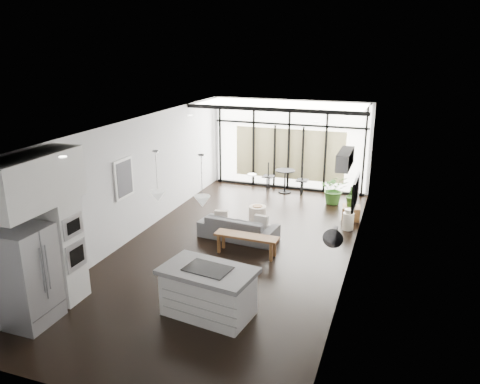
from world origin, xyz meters
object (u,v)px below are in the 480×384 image
Objects in this scene: island at (208,292)px; pouf at (257,213)px; console_bench at (246,245)px; fridge at (29,277)px; milk_can at (348,219)px; sofa at (238,224)px; tv at (356,192)px.

island is 3.42× the size of pouf.
console_bench is 2.15m from pouf.
island is at bearing 24.11° from fridge.
console_bench is 2.62× the size of milk_can.
milk_can is at bearing 53.03° from fridge.
milk_can reaches higher than console_bench.
island is at bearing -83.08° from pouf.
console_bench is (0.47, -0.79, -0.14)m from sofa.
milk_can is at bearing -143.78° from sofa.
pouf is 0.85× the size of milk_can.
pouf is 2.92m from tv.
tv reaches higher than console_bench.
island is 2.91m from fridge.
fridge is (-2.63, -1.18, 0.41)m from island.
console_bench is at bearing 101.69° from island.
pouf is at bearing -177.77° from milk_can.
console_bench is at bearing -150.42° from tv.
island reaches higher than pouf.
sofa is 2.80m from tv.
fridge is at bearing -122.66° from console_bench.
tv is (2.60, 0.42, 0.93)m from sofa.
pouf is at bearing 102.51° from console_bench.
milk_can is at bearing 50.49° from console_bench.
pouf is (2.07, 5.75, -0.65)m from fridge.
fridge is 1.52× the size of tv.
fridge is at bearing -126.97° from milk_can.
pouf is 0.41× the size of tv.
milk_can is 1.45m from tv.
sofa reaches higher than console_bench.
island reaches higher than console_bench.
island is 4.27m from tv.
tv is (4.61, 4.85, 0.47)m from fridge.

